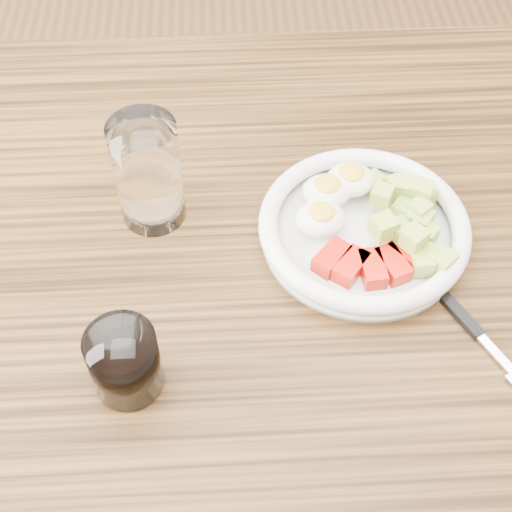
{
  "coord_description": "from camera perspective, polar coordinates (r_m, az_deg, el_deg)",
  "views": [
    {
      "loc": [
        -0.03,
        -0.45,
        1.4
      ],
      "look_at": [
        -0.01,
        0.01,
        0.8
      ],
      "focal_mm": 50.0,
      "sensor_mm": 36.0,
      "label": 1
    }
  ],
  "objects": [
    {
      "name": "ground",
      "position": [
        1.47,
        0.43,
        -19.76
      ],
      "size": [
        4.0,
        4.0,
        0.0
      ],
      "primitive_type": "plane",
      "color": "brown",
      "rests_on": "ground"
    },
    {
      "name": "dining_table",
      "position": [
        0.86,
        0.7,
        -5.84
      ],
      "size": [
        1.5,
        0.9,
        0.77
      ],
      "color": "brown",
      "rests_on": "ground"
    },
    {
      "name": "coffee_glass",
      "position": [
        0.69,
        -10.45,
        -8.35
      ],
      "size": [
        0.07,
        0.07,
        0.08
      ],
      "color": "white",
      "rests_on": "dining_table"
    },
    {
      "name": "water_glass",
      "position": [
        0.8,
        -8.63,
        6.58
      ],
      "size": [
        0.07,
        0.07,
        0.13
      ],
      "primitive_type": "cylinder",
      "color": "white",
      "rests_on": "dining_table"
    },
    {
      "name": "bowl",
      "position": [
        0.81,
        8.64,
        2.41
      ],
      "size": [
        0.24,
        0.24,
        0.06
      ],
      "color": "white",
      "rests_on": "dining_table"
    },
    {
      "name": "fork",
      "position": [
        0.77,
        16.54,
        -5.11
      ],
      "size": [
        0.1,
        0.17,
        0.01
      ],
      "color": "black",
      "rests_on": "dining_table"
    }
  ]
}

